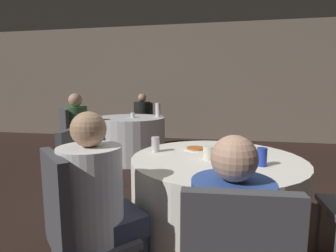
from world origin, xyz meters
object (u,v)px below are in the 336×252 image
at_px(person_black_shirt, 142,120).
at_px(chair_far_southwest, 71,134).
at_px(table_far, 130,138).
at_px(chair_near_west, 83,177).
at_px(table_near, 215,206).
at_px(bottle_far, 158,110).
at_px(chair_near_southwest, 74,225).
at_px(pizza_plate_near, 196,149).
at_px(soda_can_blue, 262,157).
at_px(chair_far_north, 143,121).
at_px(person_green_jacket, 81,130).
at_px(soda_can_silver, 155,144).
at_px(person_white_shirt, 105,212).
at_px(soda_can_red, 230,144).

bearing_deg(person_black_shirt, chair_far_southwest, 64.39).
xyz_separation_m(table_far, chair_near_west, (0.47, -2.56, 0.19)).
bearing_deg(table_near, bottle_far, 111.82).
height_order(chair_near_west, bottle_far, bottle_far).
height_order(chair_near_southwest, chair_far_southwest, same).
bearing_deg(table_far, bottle_far, 12.75).
height_order(pizza_plate_near, soda_can_blue, soda_can_blue).
bearing_deg(chair_far_north, soda_can_blue, 114.14).
bearing_deg(table_near, person_green_jacket, 138.91).
bearing_deg(chair_near_west, pizza_plate_near, 105.07).
relative_size(table_far, chair_near_southwest, 1.29).
relative_size(chair_near_southwest, pizza_plate_near, 4.60).
bearing_deg(person_black_shirt, table_near, 112.23).
xyz_separation_m(chair_near_southwest, bottle_far, (-0.31, 3.36, 0.32)).
bearing_deg(soda_can_blue, person_green_jacket, 140.24).
bearing_deg(bottle_far, person_black_shirt, 124.77).
bearing_deg(chair_far_north, table_far, 90.00).
distance_m(chair_far_north, soda_can_blue, 4.13).
xyz_separation_m(table_near, soda_can_silver, (-0.49, 0.09, 0.44)).
height_order(chair_near_west, soda_can_blue, chair_near_west).
distance_m(person_green_jacket, person_black_shirt, 1.60).
bearing_deg(bottle_far, person_white_shirt, -82.45).
distance_m(chair_near_west, person_green_jacket, 2.21).
relative_size(soda_can_red, soda_can_silver, 1.00).
relative_size(chair_far_southwest, person_white_shirt, 0.83).
xyz_separation_m(chair_near_west, chair_far_north, (-0.52, 3.59, 0.00)).
relative_size(chair_far_southwest, pizza_plate_near, 4.60).
xyz_separation_m(person_black_shirt, bottle_far, (0.53, -0.76, 0.29)).
bearing_deg(soda_can_silver, bottle_far, 102.34).
xyz_separation_m(soda_can_silver, bottle_far, (-0.55, 2.50, 0.07)).
bearing_deg(bottle_far, chair_near_southwest, -84.66).
relative_size(person_black_shirt, pizza_plate_near, 5.58).
height_order(chair_far_southwest, person_green_jacket, person_green_jacket).
xyz_separation_m(table_far, soda_can_blue, (1.82, -2.64, 0.44)).
relative_size(table_near, person_green_jacket, 1.07).
distance_m(person_black_shirt, person_white_shirt, 4.11).
bearing_deg(chair_near_west, chair_far_southwest, -150.67).
distance_m(person_black_shirt, soda_can_red, 3.56).
distance_m(chair_near_west, soda_can_silver, 0.64).
xyz_separation_m(chair_far_north, person_green_jacket, (-0.56, -1.66, 0.04)).
xyz_separation_m(chair_near_west, person_green_jacket, (-1.08, 1.93, 0.04)).
bearing_deg(chair_near_west, table_far, -173.53).
bearing_deg(pizza_plate_near, bottle_far, 110.03).
distance_m(table_near, person_white_shirt, 0.91).
height_order(table_near, person_green_jacket, person_green_jacket).
height_order(chair_far_north, person_white_shirt, person_white_shirt).
xyz_separation_m(chair_far_north, person_black_shirt, (0.01, -0.16, 0.03)).
bearing_deg(person_white_shirt, table_near, 90.00).
bearing_deg(person_black_shirt, table_far, 90.00).
bearing_deg(chair_near_southwest, person_white_shirt, 90.00).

